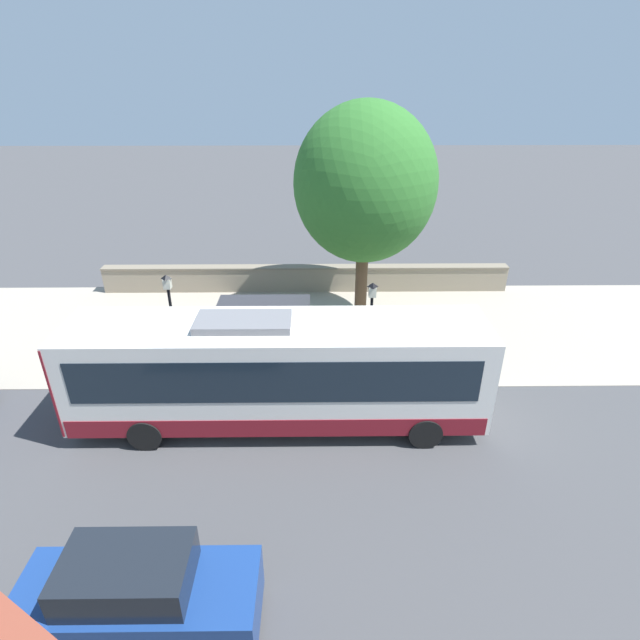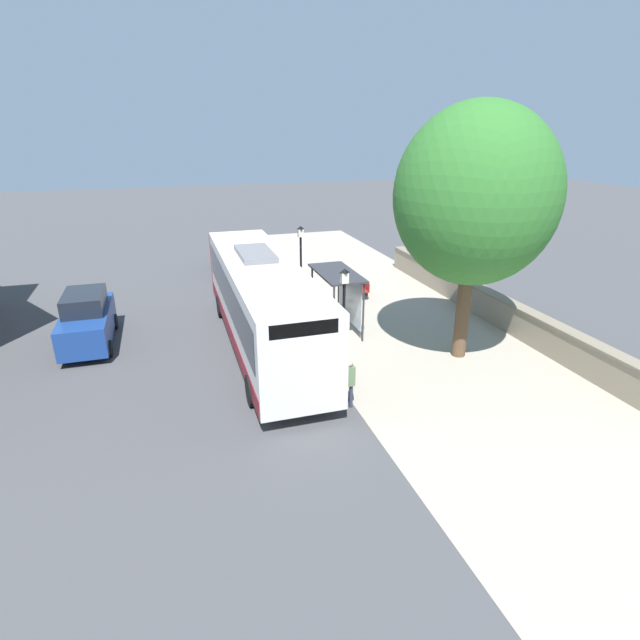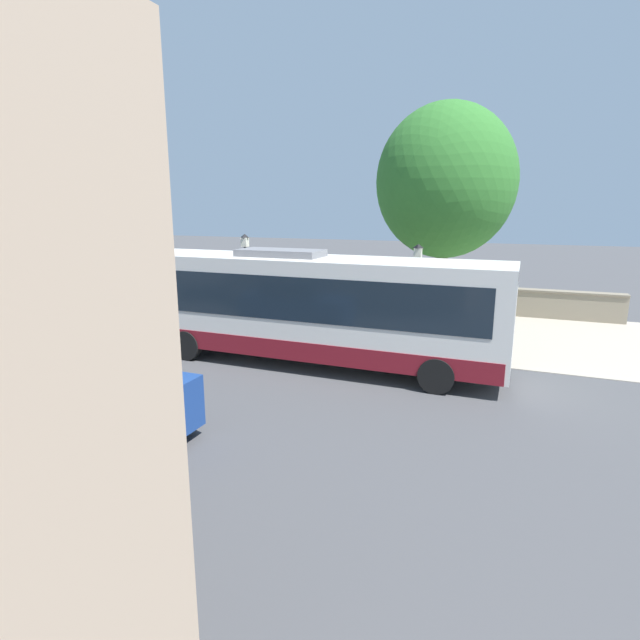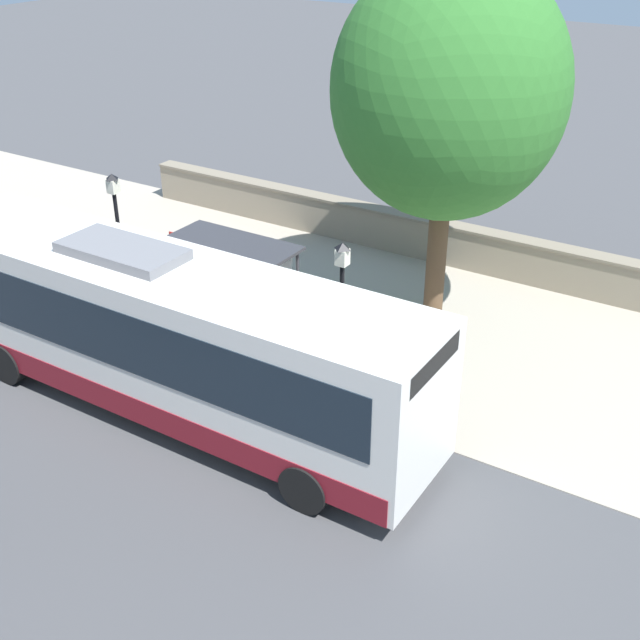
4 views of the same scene
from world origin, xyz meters
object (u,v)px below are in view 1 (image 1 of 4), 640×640
at_px(bench, 178,322).
at_px(street_lamp_near, 371,324).
at_px(street_lamp_far, 172,318).
at_px(parked_car_far_lane, 138,599).
at_px(bus_shelter, 265,313).
at_px(shade_tree, 365,184).
at_px(pedestrian, 441,367).
at_px(bus, 277,371).

relative_size(bench, street_lamp_near, 0.41).
bearing_deg(street_lamp_far, bench, -165.78).
xyz_separation_m(bench, parked_car_far_lane, (12.67, 2.36, 0.55)).
height_order(bus_shelter, street_lamp_near, street_lamp_near).
height_order(shade_tree, parked_car_far_lane, shade_tree).
bearing_deg(street_lamp_far, street_lamp_near, 87.27).
relative_size(pedestrian, bench, 1.07).
height_order(street_lamp_near, street_lamp_far, street_lamp_far).
relative_size(bus_shelter, pedestrian, 2.01).
distance_m(bus_shelter, parked_car_far_lane, 10.28).
height_order(bus, shade_tree, shade_tree).
relative_size(bench, shade_tree, 0.17).
xyz_separation_m(pedestrian, street_lamp_near, (-0.67, -2.41, 1.31)).
relative_size(bench, parked_car_far_lane, 0.34).
bearing_deg(street_lamp_near, street_lamp_far, -92.73).
bearing_deg(bus_shelter, bench, -123.09).
bearing_deg(pedestrian, street_lamp_near, -105.66).
distance_m(bus, street_lamp_near, 3.82).
distance_m(bench, parked_car_far_lane, 12.90).
bearing_deg(shade_tree, street_lamp_far, -57.73).
height_order(street_lamp_far, shade_tree, shade_tree).
distance_m(pedestrian, parked_car_far_lane, 11.29).
xyz_separation_m(bench, shade_tree, (-0.92, 7.76, 5.51)).
bearing_deg(shade_tree, parked_car_far_lane, -21.64).
bearing_deg(parked_car_far_lane, street_lamp_far, -170.81).
height_order(bench, street_lamp_far, street_lamp_far).
distance_m(street_lamp_far, parked_car_far_lane, 9.46).
distance_m(pedestrian, street_lamp_near, 2.82).
bearing_deg(street_lamp_far, bus_shelter, 105.55).
height_order(bus, bus_shelter, bus).
bearing_deg(bench, parked_car_far_lane, 10.57).
distance_m(bus, bench, 7.74).
relative_size(pedestrian, street_lamp_far, 0.41).
relative_size(shade_tree, parked_car_far_lane, 1.99).
bearing_deg(street_lamp_near, pedestrian, 74.34).
distance_m(street_lamp_far, shade_tree, 8.91).
height_order(street_lamp_far, parked_car_far_lane, street_lamp_far).
distance_m(bus, bus_shelter, 3.54).
bearing_deg(shade_tree, bus, -24.19).
distance_m(bench, street_lamp_near, 8.73).
distance_m(bus_shelter, street_lamp_near, 3.91).
xyz_separation_m(bus, street_lamp_far, (-2.61, -3.76, 0.48)).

